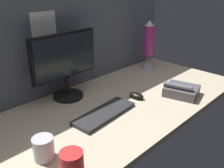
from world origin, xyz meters
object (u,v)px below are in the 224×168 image
(lava_lamp, at_px, (148,49))
(mouse, at_px, (137,95))
(mug_steel, at_px, (44,148))
(monitor, at_px, (65,63))
(keyboard, at_px, (105,113))
(mug_red_plastic, at_px, (72,163))
(desk_phone, at_px, (181,90))

(lava_lamp, bearing_deg, mouse, -149.88)
(mug_steel, distance_m, lava_lamp, 1.21)
(monitor, distance_m, lava_lamp, 0.76)
(keyboard, height_order, mouse, mouse)
(mouse, relative_size, mug_red_plastic, 1.01)
(mouse, relative_size, mug_steel, 1.00)
(mouse, bearing_deg, desk_phone, -38.79)
(keyboard, relative_size, mug_steel, 3.87)
(mug_steel, relative_size, mug_red_plastic, 1.00)
(mug_steel, bearing_deg, mug_red_plastic, -80.82)
(monitor, height_order, keyboard, monitor)
(desk_phone, bearing_deg, mug_steel, 174.23)
(mug_steel, bearing_deg, monitor, 44.03)
(mouse, relative_size, desk_phone, 0.42)
(keyboard, bearing_deg, mouse, -3.19)
(mug_red_plastic, distance_m, lava_lamp, 1.24)
(keyboard, bearing_deg, desk_phone, -23.00)
(desk_phone, bearing_deg, mug_red_plastic, -176.20)
(mouse, height_order, mug_steel, mug_steel)
(mouse, height_order, mug_red_plastic, mug_red_plastic)
(monitor, distance_m, desk_phone, 0.71)
(keyboard, height_order, lava_lamp, lava_lamp)
(monitor, xyz_separation_m, mouse, (0.28, -0.31, -0.20))
(keyboard, xyz_separation_m, mug_steel, (-0.40, -0.07, 0.04))
(mug_red_plastic, height_order, lava_lamp, lava_lamp)
(keyboard, relative_size, mug_red_plastic, 3.88)
(keyboard, bearing_deg, mug_steel, -174.68)
(keyboard, distance_m, lava_lamp, 0.82)
(mug_steel, xyz_separation_m, mug_red_plastic, (0.02, -0.15, -0.00))
(monitor, relative_size, lava_lamp, 1.13)
(mug_red_plastic, xyz_separation_m, lava_lamp, (1.13, 0.51, 0.11))
(monitor, bearing_deg, mouse, -48.36)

